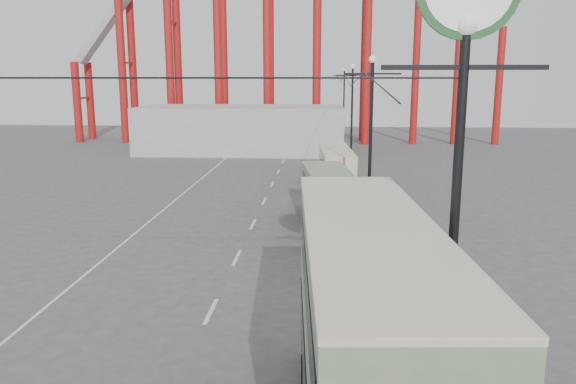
# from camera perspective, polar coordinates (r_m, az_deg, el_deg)

# --- Properties ---
(ground) EXTENTS (160.00, 160.00, 0.00)m
(ground) POSITION_cam_1_polar(r_m,az_deg,el_deg) (16.74, -7.12, -17.50)
(ground) COLOR #48474A
(ground) RESTS_ON ground
(road_markings) EXTENTS (12.52, 120.00, 0.01)m
(road_markings) POSITION_cam_1_polar(r_m,az_deg,el_deg) (35.21, -2.61, -1.74)
(road_markings) COLOR silver
(road_markings) RESTS_ON ground
(lamp_post_near) EXTENTS (3.20, 0.44, 10.80)m
(lamp_post_near) POSITION_cam_1_polar(r_m,az_deg,el_deg) (11.68, 17.31, 9.84)
(lamp_post_near) COLOR black
(lamp_post_near) RESTS_ON ground
(lamp_post_mid) EXTENTS (3.20, 0.44, 9.32)m
(lamp_post_mid) POSITION_cam_1_polar(r_m,az_deg,el_deg) (32.65, 8.38, 5.42)
(lamp_post_mid) COLOR black
(lamp_post_mid) RESTS_ON ground
(lamp_post_far) EXTENTS (3.20, 0.44, 9.32)m
(lamp_post_far) POSITION_cam_1_polar(r_m,az_deg,el_deg) (54.53, 6.50, 7.90)
(lamp_post_far) COLOR black
(lamp_post_far) RESTS_ON ground
(lamp_post_distant) EXTENTS (3.20, 0.44, 9.32)m
(lamp_post_distant) POSITION_cam_1_polar(r_m,az_deg,el_deg) (76.48, 5.69, 8.96)
(lamp_post_distant) COLOR black
(lamp_post_distant) RESTS_ON ground
(fairground_shed) EXTENTS (22.00, 10.00, 5.00)m
(fairground_shed) POSITION_cam_1_polar(r_m,az_deg,el_deg) (62.25, -4.66, 6.38)
(fairground_shed) COLOR #9C9C97
(fairground_shed) RESTS_ON ground
(double_decker_bus) EXTENTS (3.08, 10.09, 5.35)m
(double_decker_bus) POSITION_cam_1_polar(r_m,az_deg,el_deg) (11.89, 7.98, -14.00)
(double_decker_bus) COLOR #303B20
(double_decker_bus) RESTS_ON ground
(single_decker_green) EXTENTS (3.72, 10.67, 2.95)m
(single_decker_green) POSITION_cam_1_polar(r_m,az_deg,el_deg) (30.41, 4.52, -0.69)
(single_decker_green) COLOR gray
(single_decker_green) RESTS_ON ground
(single_decker_cream) EXTENTS (2.76, 8.94, 2.74)m
(single_decker_cream) POSITION_cam_1_polar(r_m,az_deg,el_deg) (43.19, 4.90, 2.80)
(single_decker_cream) COLOR beige
(single_decker_cream) RESTS_ON ground
(pedestrian) EXTENTS (0.87, 0.80, 2.00)m
(pedestrian) POSITION_cam_1_polar(r_m,az_deg,el_deg) (23.73, 3.16, -5.87)
(pedestrian) COLOR black
(pedestrian) RESTS_ON ground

